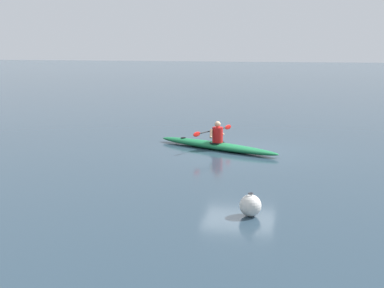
# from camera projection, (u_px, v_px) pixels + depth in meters

# --- Properties ---
(ground_plane) EXTENTS (160.00, 160.00, 0.00)m
(ground_plane) POSITION_uv_depth(u_px,v_px,m) (240.00, 152.00, 18.52)
(ground_plane) COLOR #283D4C
(kayak) EXTENTS (4.76, 2.75, 0.26)m
(kayak) POSITION_uv_depth(u_px,v_px,m) (216.00, 146.00, 18.89)
(kayak) COLOR #19723F
(kayak) RESTS_ON ground
(kayaker) EXTENTS (1.06, 2.09, 0.75)m
(kayaker) POSITION_uv_depth(u_px,v_px,m) (217.00, 133.00, 18.79)
(kayaker) COLOR red
(kayaker) RESTS_ON kayak
(mooring_buoy_channel_marker) EXTENTS (0.49, 0.49, 0.53)m
(mooring_buoy_channel_marker) POSITION_uv_depth(u_px,v_px,m) (250.00, 205.00, 11.68)
(mooring_buoy_channel_marker) COLOR silver
(mooring_buoy_channel_marker) RESTS_ON ground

